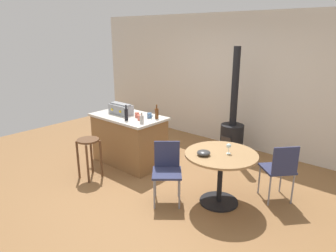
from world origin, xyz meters
TOP-DOWN VIEW (x-y plane):
  - ground_plane at (0.00, 0.00)m, footprint 8.80×8.80m
  - back_wall at (0.00, 2.32)m, footprint 8.00×0.10m
  - kitchen_island at (-1.09, 0.19)m, footprint 1.33×0.78m
  - wooden_stool at (-1.10, -0.67)m, footprint 0.35×0.35m
  - dining_table at (0.92, 0.06)m, footprint 0.99×0.99m
  - folding_chair_near at (1.52, 0.63)m, footprint 0.56×0.56m
  - folding_chair_far at (0.31, -0.37)m, footprint 0.56×0.56m
  - wood_stove at (0.18, 1.68)m, footprint 0.44×0.45m
  - toolbox at (-1.26, 0.17)m, footprint 0.44×0.23m
  - bottle_0 at (-0.88, -0.03)m, footprint 0.06×0.06m
  - bottle_1 at (-0.57, 0.38)m, footprint 0.06×0.06m
  - bottle_2 at (-0.56, 0.01)m, footprint 0.07×0.07m
  - cup_0 at (-0.72, 0.13)m, footprint 0.12×0.08m
  - cup_1 at (-0.88, 0.21)m, footprint 0.11×0.08m
  - cup_2 at (-0.69, 0.32)m, footprint 0.12×0.08m
  - wine_glass at (0.99, 0.11)m, footprint 0.07×0.07m
  - serving_bowl at (0.77, -0.16)m, footprint 0.18×0.18m

SIDE VIEW (x-z plane):
  - ground_plane at x=0.00m, z-range 0.00..0.00m
  - kitchen_island at x=-1.09m, z-range 0.00..0.90m
  - wood_stove at x=0.18m, z-range -0.54..1.54m
  - wooden_stool at x=-1.10m, z-range 0.16..0.84m
  - folding_chair_far at x=0.31m, z-range 0.08..0.93m
  - folding_chair_near at x=1.52m, z-range 0.08..0.95m
  - dining_table at x=0.92m, z-range 0.20..0.95m
  - serving_bowl at x=0.77m, z-range 0.75..0.82m
  - wine_glass at x=0.99m, z-range 0.78..0.93m
  - cup_0 at x=-0.72m, z-range 0.89..0.98m
  - cup_1 at x=-0.88m, z-range 0.89..0.98m
  - cup_2 at x=-0.69m, z-range 0.89..0.98m
  - bottle_2 at x=-0.56m, z-range 0.87..1.06m
  - toolbox at x=-1.26m, z-range 0.89..1.09m
  - bottle_1 at x=-0.57m, z-range 0.87..1.11m
  - bottle_0 at x=-0.88m, z-range 0.86..1.13m
  - back_wall at x=0.00m, z-range 0.00..2.70m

